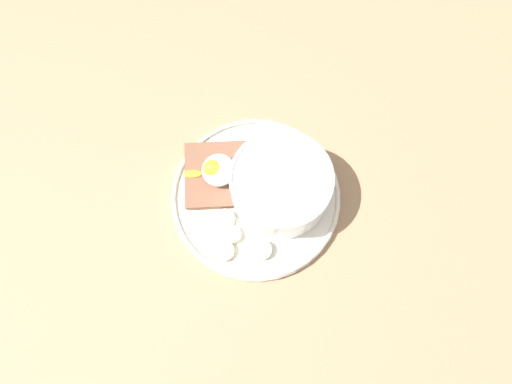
{
  "coord_description": "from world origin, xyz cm",
  "views": [
    {
      "loc": [
        22.45,
        3.32,
        73.6
      ],
      "look_at": [
        0.0,
        0.0,
        5.0
      ],
      "focal_mm": 35.0,
      "sensor_mm": 36.0,
      "label": 1
    }
  ],
  "objects_px": {
    "oatmeal_bowl": "(281,185)",
    "toast_slice": "(220,175)",
    "banana_slice_left": "(262,250)",
    "banana_slice_back": "(224,251)",
    "banana_slice_right": "(225,219)",
    "poached_egg": "(217,170)",
    "banana_slice_front": "(232,235)"
  },
  "relations": [
    {
      "from": "oatmeal_bowl",
      "to": "toast_slice",
      "type": "xyz_separation_m",
      "value": [
        -0.01,
        -0.09,
        -0.03
      ]
    },
    {
      "from": "banana_slice_left",
      "to": "banana_slice_right",
      "type": "bearing_deg",
      "value": -121.66
    },
    {
      "from": "toast_slice",
      "to": "oatmeal_bowl",
      "type": "bearing_deg",
      "value": 82.53
    },
    {
      "from": "oatmeal_bowl",
      "to": "banana_slice_back",
      "type": "bearing_deg",
      "value": -33.94
    },
    {
      "from": "banana_slice_left",
      "to": "banana_slice_right",
      "type": "relative_size",
      "value": 0.95
    },
    {
      "from": "banana_slice_back",
      "to": "banana_slice_front",
      "type": "bearing_deg",
      "value": 161.02
    },
    {
      "from": "toast_slice",
      "to": "banana_slice_back",
      "type": "xyz_separation_m",
      "value": [
        0.11,
        0.03,
        -0.0
      ]
    },
    {
      "from": "banana_slice_front",
      "to": "banana_slice_back",
      "type": "relative_size",
      "value": 0.8
    },
    {
      "from": "toast_slice",
      "to": "banana_slice_front",
      "type": "xyz_separation_m",
      "value": [
        0.09,
        0.03,
        -0.0
      ]
    },
    {
      "from": "oatmeal_bowl",
      "to": "banana_slice_left",
      "type": "distance_m",
      "value": 0.1
    },
    {
      "from": "banana_slice_front",
      "to": "oatmeal_bowl",
      "type": "bearing_deg",
      "value": 141.99
    },
    {
      "from": "poached_egg",
      "to": "toast_slice",
      "type": "bearing_deg",
      "value": 100.14
    },
    {
      "from": "banana_slice_front",
      "to": "banana_slice_left",
      "type": "distance_m",
      "value": 0.05
    },
    {
      "from": "oatmeal_bowl",
      "to": "toast_slice",
      "type": "bearing_deg",
      "value": -97.47
    },
    {
      "from": "toast_slice",
      "to": "banana_slice_right",
      "type": "bearing_deg",
      "value": 16.05
    },
    {
      "from": "toast_slice",
      "to": "banana_slice_back",
      "type": "bearing_deg",
      "value": 12.6
    },
    {
      "from": "banana_slice_left",
      "to": "banana_slice_back",
      "type": "xyz_separation_m",
      "value": [
        0.01,
        -0.05,
        -0.0
      ]
    },
    {
      "from": "oatmeal_bowl",
      "to": "poached_egg",
      "type": "xyz_separation_m",
      "value": [
        -0.01,
        -0.09,
        -0.01
      ]
    },
    {
      "from": "poached_egg",
      "to": "banana_slice_front",
      "type": "xyz_separation_m",
      "value": [
        0.09,
        0.04,
        -0.02
      ]
    },
    {
      "from": "oatmeal_bowl",
      "to": "banana_slice_front",
      "type": "bearing_deg",
      "value": -38.01
    },
    {
      "from": "oatmeal_bowl",
      "to": "banana_slice_back",
      "type": "relative_size",
      "value": 3.43
    },
    {
      "from": "oatmeal_bowl",
      "to": "toast_slice",
      "type": "distance_m",
      "value": 0.1
    },
    {
      "from": "banana_slice_front",
      "to": "toast_slice",
      "type": "bearing_deg",
      "value": -158.94
    },
    {
      "from": "toast_slice",
      "to": "poached_egg",
      "type": "bearing_deg",
      "value": -79.86
    },
    {
      "from": "banana_slice_back",
      "to": "banana_slice_right",
      "type": "height_order",
      "value": "banana_slice_back"
    },
    {
      "from": "poached_egg",
      "to": "oatmeal_bowl",
      "type": "bearing_deg",
      "value": 82.93
    },
    {
      "from": "toast_slice",
      "to": "banana_slice_right",
      "type": "distance_m",
      "value": 0.07
    },
    {
      "from": "poached_egg",
      "to": "banana_slice_back",
      "type": "height_order",
      "value": "poached_egg"
    },
    {
      "from": "oatmeal_bowl",
      "to": "banana_slice_back",
      "type": "distance_m",
      "value": 0.12
    },
    {
      "from": "poached_egg",
      "to": "banana_slice_right",
      "type": "height_order",
      "value": "poached_egg"
    },
    {
      "from": "oatmeal_bowl",
      "to": "banana_slice_back",
      "type": "xyz_separation_m",
      "value": [
        0.1,
        -0.07,
        -0.03
      ]
    },
    {
      "from": "toast_slice",
      "to": "banana_slice_back",
      "type": "height_order",
      "value": "same"
    }
  ]
}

